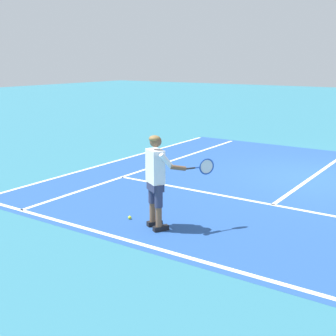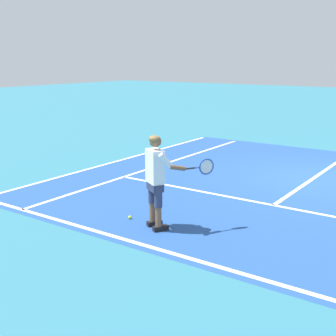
% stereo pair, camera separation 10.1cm
% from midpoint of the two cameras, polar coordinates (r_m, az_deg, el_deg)
% --- Properties ---
extents(ground_plane, '(80.00, 80.00, 0.00)m').
position_cam_midpoint_polar(ground_plane, '(12.24, 17.59, -1.15)').
color(ground_plane, teal).
extents(court_inner_surface, '(10.98, 10.01, 0.00)m').
position_cam_midpoint_polar(court_inner_surface, '(11.18, 15.88, -2.39)').
color(court_inner_surface, '#234C93').
rests_on(court_inner_surface, ground).
extents(line_baseline, '(10.98, 0.10, 0.01)m').
position_cam_midpoint_polar(line_baseline, '(7.03, 3.02, -11.51)').
color(line_baseline, white).
rests_on(line_baseline, ground).
extents(line_service, '(8.23, 0.10, 0.01)m').
position_cam_midpoint_polar(line_service, '(9.74, 12.87, -4.58)').
color(line_service, white).
rests_on(line_service, ground).
extents(line_centre_service, '(0.10, 6.40, 0.01)m').
position_cam_midpoint_polar(line_centre_service, '(12.67, 18.20, -0.69)').
color(line_centre_service, white).
rests_on(line_centre_service, ground).
extents(line_singles_left, '(0.10, 9.61, 0.01)m').
position_cam_midpoint_polar(line_singles_left, '(12.99, -1.54, 0.35)').
color(line_singles_left, white).
rests_on(line_singles_left, ground).
extents(line_doubles_left, '(0.10, 9.61, 0.01)m').
position_cam_midpoint_polar(line_doubles_left, '(13.82, -6.18, 1.08)').
color(line_doubles_left, white).
rests_on(line_doubles_left, ground).
extents(tennis_player, '(1.05, 0.90, 1.71)m').
position_cam_midpoint_polar(tennis_player, '(7.93, -1.78, -0.98)').
color(tennis_player, black).
rests_on(tennis_player, ground).
extents(tennis_ball_near_feet, '(0.07, 0.07, 0.07)m').
position_cam_midpoint_polar(tennis_ball_near_feet, '(8.71, -5.21, -6.28)').
color(tennis_ball_near_feet, '#CCE02D').
rests_on(tennis_ball_near_feet, ground).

